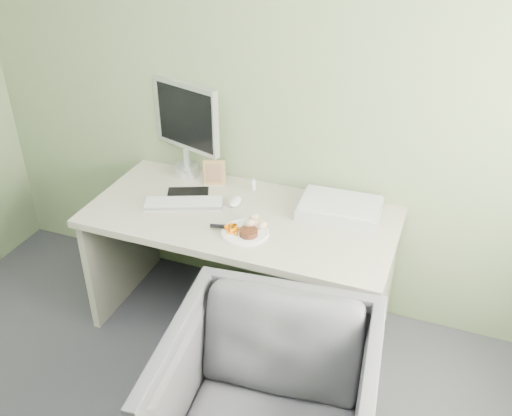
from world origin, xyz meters
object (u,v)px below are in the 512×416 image
at_px(desk, 241,243).
at_px(desk_chair, 268,412).
at_px(plate, 245,232).
at_px(monitor, 186,124).
at_px(scanner, 340,209).

bearing_deg(desk, desk_chair, -61.51).
bearing_deg(plate, desk_chair, -61.69).
distance_m(plate, monitor, 0.78).
height_order(scanner, monitor, monitor).
bearing_deg(monitor, desk, -17.16).
height_order(desk, scanner, scanner).
distance_m(plate, desk_chair, 0.86).
bearing_deg(monitor, plate, -23.53).
height_order(desk, plate, plate).
bearing_deg(desk_chair, scanner, 83.20).
xyz_separation_m(scanner, monitor, (-0.93, 0.13, 0.28)).
distance_m(desk, plate, 0.26).
xyz_separation_m(monitor, desk_chair, (0.92, -1.17, -0.66)).
height_order(scanner, desk_chair, scanner).
relative_size(plate, scanner, 0.57).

